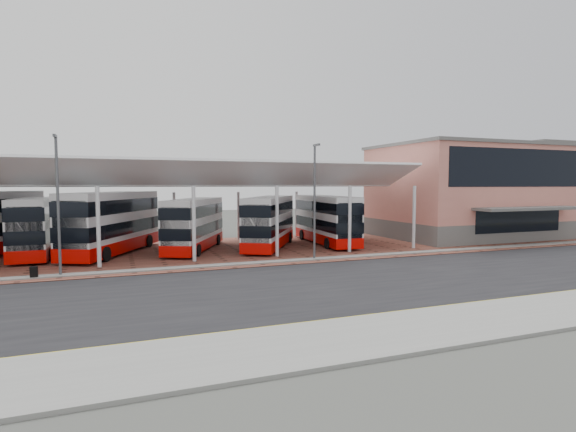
{
  "coord_description": "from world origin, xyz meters",
  "views": [
    {
      "loc": [
        -10.91,
        -22.18,
        5.29
      ],
      "look_at": [
        1.08,
        9.06,
        2.95
      ],
      "focal_mm": 28.0,
      "sensor_mm": 36.0,
      "label": 1
    }
  ],
  "objects_px": {
    "bus_2": "(112,223)",
    "bus_3": "(195,225)",
    "bus_4": "(269,222)",
    "terminal": "(471,191)",
    "bus_1": "(37,227)",
    "bus_5": "(326,220)"
  },
  "relations": [
    {
      "from": "bus_2",
      "to": "bus_3",
      "type": "height_order",
      "value": "bus_2"
    },
    {
      "from": "bus_2",
      "to": "bus_4",
      "type": "relative_size",
      "value": 1.13
    },
    {
      "from": "terminal",
      "to": "bus_1",
      "type": "distance_m",
      "value": 39.52
    },
    {
      "from": "terminal",
      "to": "bus_4",
      "type": "distance_m",
      "value": 22.2
    },
    {
      "from": "bus_3",
      "to": "bus_4",
      "type": "xyz_separation_m",
      "value": [
        6.05,
        -0.77,
        0.06
      ]
    },
    {
      "from": "bus_3",
      "to": "bus_2",
      "type": "bearing_deg",
      "value": -158.43
    },
    {
      "from": "bus_4",
      "to": "terminal",
      "type": "bearing_deg",
      "value": 32.55
    },
    {
      "from": "terminal",
      "to": "bus_1",
      "type": "xyz_separation_m",
      "value": [
        -39.41,
        1.44,
        -2.48
      ]
    },
    {
      "from": "terminal",
      "to": "bus_3",
      "type": "height_order",
      "value": "terminal"
    },
    {
      "from": "bus_4",
      "to": "bus_3",
      "type": "bearing_deg",
      "value": -156.99
    },
    {
      "from": "bus_2",
      "to": "bus_5",
      "type": "bearing_deg",
      "value": 24.64
    },
    {
      "from": "terminal",
      "to": "bus_4",
      "type": "bearing_deg",
      "value": -177.74
    },
    {
      "from": "bus_4",
      "to": "bus_5",
      "type": "bearing_deg",
      "value": 36.36
    },
    {
      "from": "bus_4",
      "to": "bus_5",
      "type": "xyz_separation_m",
      "value": [
        5.52,
        0.59,
        0.0
      ]
    },
    {
      "from": "bus_2",
      "to": "bus_4",
      "type": "bearing_deg",
      "value": 21.05
    },
    {
      "from": "bus_1",
      "to": "bus_2",
      "type": "distance_m",
      "value": 5.33
    },
    {
      "from": "bus_1",
      "to": "bus_4",
      "type": "relative_size",
      "value": 1.03
    },
    {
      "from": "bus_3",
      "to": "bus_5",
      "type": "relative_size",
      "value": 0.96
    },
    {
      "from": "bus_1",
      "to": "bus_3",
      "type": "xyz_separation_m",
      "value": [
        11.32,
        -1.53,
        -0.08
      ]
    },
    {
      "from": "bus_2",
      "to": "bus_3",
      "type": "distance_m",
      "value": 6.14
    },
    {
      "from": "bus_2",
      "to": "bus_5",
      "type": "xyz_separation_m",
      "value": [
        17.69,
        -0.58,
        -0.22
      ]
    },
    {
      "from": "bus_4",
      "to": "bus_5",
      "type": "relative_size",
      "value": 0.96
    }
  ]
}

